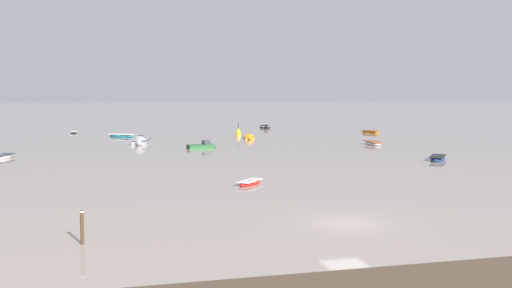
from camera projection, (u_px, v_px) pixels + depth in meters
The scene contains 14 objects.
ground_plane at pixel (347, 223), 34.09m from camera, with size 800.00×800.00×0.00m, color gray.
motorboat_moored_0 at pixel (141, 142), 85.04m from camera, with size 3.32×6.40×2.09m.
rowboat_moored_0 at pixel (373, 143), 84.27m from camera, with size 1.93×4.68×0.72m.
rowboat_moored_1 at pixel (1, 157), 66.87m from camera, with size 2.88×4.35×0.65m.
rowboat_moored_2 at pixel (250, 183), 48.36m from camera, with size 2.86×3.07×0.50m.
rowboat_moored_3 at pixel (121, 136), 98.54m from camera, with size 4.63×4.19×0.74m.
rowboat_moored_4 at pixel (438, 158), 65.45m from camera, with size 3.89×4.42×0.70m.
motorboat_moored_1 at pixel (265, 127), 121.64m from camera, with size 2.11×4.55×1.50m.
rowboat_moored_5 at pixel (74, 132), 107.84m from camera, with size 1.10×3.11×0.49m.
rowboat_moored_6 at pixel (371, 132), 107.89m from camera, with size 2.62×4.46×0.67m.
motorboat_moored_2 at pixel (205, 146), 79.47m from camera, with size 4.28×2.18×1.55m.
motorboat_moored_3 at pixel (249, 138), 94.39m from camera, with size 2.07×4.31×1.42m.
channel_buoy at pixel (238, 132), 103.12m from camera, with size 0.90×0.90×2.30m.
mooring_post_left at pixel (82, 228), 29.34m from camera, with size 0.22×0.22×1.92m.
Camera 1 is at (-13.50, -31.15, 7.65)m, focal length 41.14 mm.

